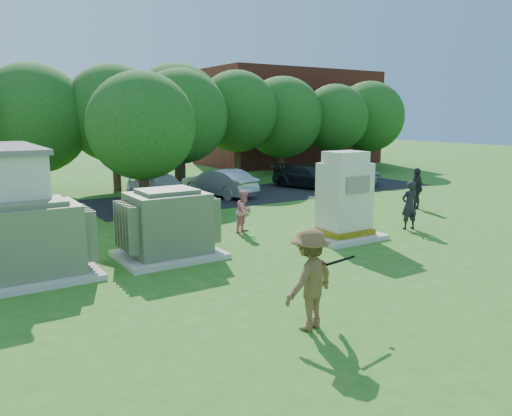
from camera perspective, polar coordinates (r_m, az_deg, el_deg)
ground at (r=13.15m, az=9.48°, el=-8.29°), size 120.00×120.00×0.00m
brick_building at (r=44.81m, az=3.74°, el=10.25°), size 15.00×8.00×8.00m
parking_strip at (r=27.75m, az=1.69°, el=1.82°), size 20.00×6.00×0.01m
transformer_left at (r=14.22m, az=-23.94°, el=-3.57°), size 3.00×2.40×2.07m
transformer_right at (r=15.16m, az=-10.01°, el=-1.97°), size 3.00×2.40×2.07m
generator_cabinet at (r=17.39m, az=10.05°, el=0.80°), size 2.48×2.03×3.02m
picnic_table at (r=20.21m, az=-9.55°, el=-0.38°), size 1.63×1.22×0.70m
batter at (r=9.99m, az=6.16°, el=-8.13°), size 1.48×1.08×2.05m
person_by_generator at (r=19.45m, az=17.13°, el=0.30°), size 0.75×0.58×1.82m
person_at_picnic at (r=18.13m, az=-1.34°, el=-0.39°), size 0.94×0.87×1.55m
person_walking_right at (r=23.94m, az=17.85°, el=2.16°), size 0.90×1.18×1.87m
car_white at (r=24.94m, az=-10.80°, el=2.36°), size 2.49×4.62×1.49m
car_silver_a at (r=26.37m, az=-4.26°, el=2.92°), size 2.76×4.68×1.46m
car_dark at (r=29.51m, az=6.05°, el=3.58°), size 3.20×4.93×1.33m
car_silver_b at (r=30.91m, az=9.72°, el=3.72°), size 3.71×4.94×1.25m
batting_equipment at (r=10.19m, az=9.63°, el=-6.19°), size 1.17×0.22×0.32m
tree_row at (r=29.51m, az=-12.52°, el=10.18°), size 41.30×13.30×7.30m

